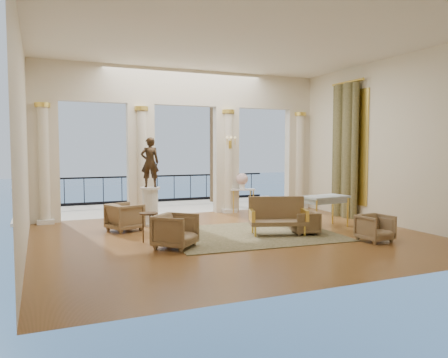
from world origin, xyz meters
name	(u,v)px	position (x,y,z in m)	size (l,w,h in m)	color
floor	(236,237)	(0.00, 0.00, 0.00)	(9.00, 9.00, 0.00)	#523111
room_walls	(259,109)	(0.00, -1.12, 2.88)	(9.00, 9.00, 9.00)	beige
arcade	(185,132)	(0.00, 3.82, 2.58)	(9.00, 0.56, 4.50)	beige
terrace	(169,208)	(0.00, 5.80, -0.05)	(10.00, 3.60, 0.10)	beige
balustrade	(157,191)	(0.00, 7.40, 0.41)	(9.00, 0.06, 1.03)	black
palm_tree	(212,96)	(2.00, 6.60, 4.09)	(2.00, 2.00, 4.50)	#4C3823
sea	(71,202)	(0.00, 60.00, -6.00)	(160.00, 160.00, 0.00)	#265084
curtain	(344,150)	(4.28, 1.50, 2.02)	(0.33, 1.40, 4.09)	#4A4928
window_frame	(349,148)	(4.47, 1.50, 2.10)	(0.04, 1.60, 3.40)	#EDC84E
wall_sconce	(230,144)	(1.40, 3.51, 2.23)	(0.30, 0.11, 0.33)	#EDC84E
rug	(251,234)	(0.44, 0.09, 0.01)	(3.98, 3.10, 0.02)	#35381C
armchair_a	(176,229)	(-1.64, -0.56, 0.39)	(0.76, 0.71, 0.78)	#4E3924
armchair_b	(375,227)	(2.64, -1.69, 0.33)	(0.65, 0.60, 0.66)	#4E3924
armchair_c	(305,221)	(1.66, -0.37, 0.31)	(0.60, 0.56, 0.62)	#4E3924
armchair_d	(125,216)	(-2.27, 1.77, 0.39)	(0.75, 0.70, 0.77)	#4E3924
settee	(277,216)	(1.04, -0.13, 0.45)	(1.48, 0.98, 0.90)	#4E3924
game_table	(325,199)	(2.69, 0.24, 0.74)	(1.28, 0.81, 0.83)	#8DA2B5
pedestal	(150,207)	(-1.49, 2.30, 0.50)	(0.56, 0.56, 1.03)	silver
statue	(150,162)	(-1.49, 2.30, 1.70)	(0.49, 0.32, 1.34)	#312315
console_table	(242,193)	(1.84, 3.55, 0.63)	(0.85, 0.49, 0.76)	silver
urn	(242,180)	(1.84, 3.55, 1.05)	(0.39, 0.39, 0.52)	white
side_table	(149,217)	(-2.04, 0.13, 0.57)	(0.41, 0.41, 0.66)	black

